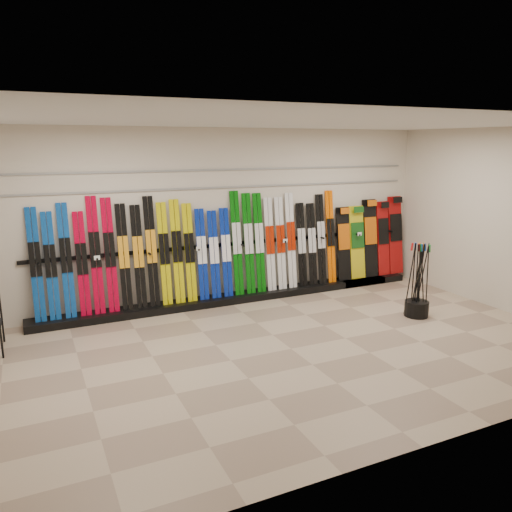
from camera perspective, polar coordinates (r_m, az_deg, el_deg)
name	(u,v)px	position (r m, az deg, el deg)	size (l,w,h in m)	color
floor	(291,349)	(6.93, 4.04, -10.53)	(8.00, 8.00, 0.00)	gray
back_wall	(223,216)	(8.72, -3.81, 4.57)	(8.00, 8.00, 0.00)	beige
right_wall	(508,221)	(9.11, 26.83, 3.58)	(5.00, 5.00, 0.00)	beige
ceiling	(295,121)	(6.37, 4.47, 15.10)	(8.00, 8.00, 0.00)	silver
ski_rack_base	(240,297)	(8.92, -1.81, -4.71)	(8.00, 0.40, 0.12)	black
skis	(201,250)	(8.52, -6.32, 0.64)	(5.36, 0.27, 1.83)	#0C4394
snowboards	(371,239)	(10.24, 13.00, 1.87)	(1.59, 0.24, 1.57)	black
pole_bin	(416,309)	(8.52, 17.87, -5.74)	(0.38, 0.38, 0.25)	black
ski_poles	(418,280)	(8.39, 18.06, -2.58)	(0.31, 0.34, 1.18)	black
slatwall_rail_0	(223,187)	(8.65, -3.81, 7.83)	(7.60, 0.02, 0.03)	gray
slatwall_rail_1	(223,170)	(8.63, -3.84, 9.82)	(7.60, 0.02, 0.03)	gray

